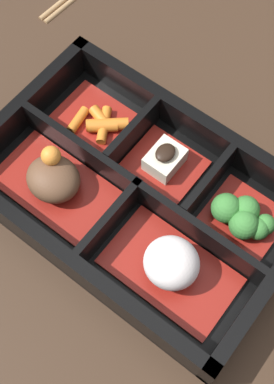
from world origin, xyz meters
TOP-DOWN VIEW (x-y plane):
  - ground_plane at (0.00, 0.00)m, footprint 3.00×3.00m
  - bento_base at (0.00, 0.00)m, footprint 0.34×0.22m
  - bento_rim at (-0.00, -0.00)m, footprint 0.34×0.22m
  - bowl_rice at (-0.08, 0.04)m, footprint 0.13×0.08m
  - bowl_stew at (0.08, 0.04)m, footprint 0.13×0.08m
  - bowl_greens at (-0.10, -0.04)m, footprint 0.08×0.07m
  - bowl_tofu at (-0.00, -0.05)m, footprint 0.08×0.07m
  - bowl_carrots at (0.09, -0.05)m, footprint 0.09×0.07m

SIDE VIEW (x-z plane):
  - ground_plane at x=0.00m, z-range 0.00..0.00m
  - bento_base at x=0.00m, z-range 0.00..0.01m
  - bowl_carrots at x=0.09m, z-range 0.01..0.03m
  - bowl_tofu at x=0.00m, z-range 0.00..0.04m
  - bento_rim at x=0.00m, z-range 0.00..0.05m
  - bowl_greens at x=-0.10m, z-range 0.01..0.04m
  - bowl_stew at x=0.08m, z-range 0.00..0.05m
  - bowl_rice at x=-0.08m, z-range 0.01..0.06m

